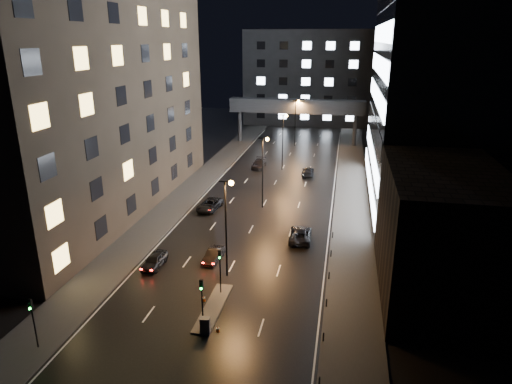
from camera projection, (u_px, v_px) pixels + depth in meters
ground at (275, 182)px, 76.08m from camera, size 160.00×160.00×0.00m
sidewalk_left at (194, 187)px, 73.69m from camera, size 5.00×110.00×0.15m
sidewalk_right at (352, 197)px, 69.12m from camera, size 5.00×110.00×0.15m
building_left at (87, 61)px, 58.90m from camera, size 15.00×48.00×40.00m
building_right_low at (440, 233)px, 41.69m from camera, size 10.00×18.00×12.00m
building_right_glass at (459, 41)px, 60.56m from camera, size 20.00×36.00×45.00m
building_far at (308, 77)px, 125.96m from camera, size 34.00×14.00×25.00m
skybridge at (297, 107)px, 101.28m from camera, size 30.00×3.00×10.00m
median_island at (213, 307)px, 40.69m from camera, size 1.60×8.00×0.15m
traffic_signal_near at (220, 264)px, 42.03m from camera, size 0.28×0.34×4.40m
traffic_signal_far at (202, 296)px, 36.92m from camera, size 0.28×0.34×4.40m
traffic_signal_corner at (33, 316)px, 34.48m from camera, size 0.28×0.34×4.40m
bollard_row at (328, 289)px, 42.94m from camera, size 0.12×25.12×0.90m
streetlight_near at (227, 216)px, 44.22m from camera, size 1.45×0.50×10.15m
streetlight_mid_a at (264, 163)px, 62.81m from camera, size 1.45×0.50×10.15m
streetlight_mid_b at (284, 135)px, 81.39m from camera, size 1.45×0.50×10.15m
streetlight_far at (296, 117)px, 99.98m from camera, size 1.45×0.50×10.15m
car_away_a at (155, 260)px, 47.91m from camera, size 1.76×4.22×1.43m
car_away_b at (214, 255)px, 49.23m from camera, size 1.70×4.09×1.31m
car_away_c at (210, 205)px, 63.86m from camera, size 3.05×5.55×1.47m
car_away_d at (259, 164)px, 84.42m from camera, size 2.19×5.29×1.53m
car_toward_a at (300, 234)px, 54.20m from camera, size 2.70×5.49×1.50m
car_toward_b at (308, 171)px, 79.99m from camera, size 2.12×4.92×1.41m
utility_cabinet at (205, 325)px, 36.93m from camera, size 0.84×0.66×1.36m
cone_a at (204, 298)px, 41.76m from camera, size 0.48×0.48×0.53m
cone_b at (218, 329)px, 37.40m from camera, size 0.38×0.38×0.48m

